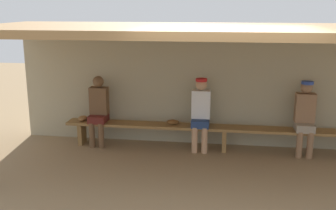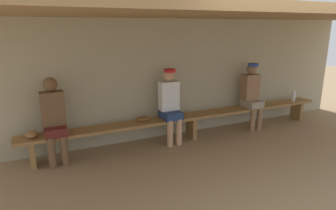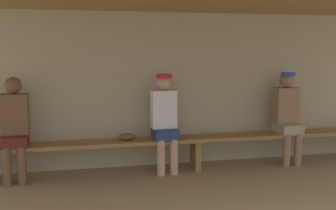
% 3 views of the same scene
% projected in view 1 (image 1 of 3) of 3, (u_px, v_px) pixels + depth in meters
% --- Properties ---
extents(ground_plane, '(24.00, 24.00, 0.00)m').
position_uv_depth(ground_plane, '(223.00, 186.00, 6.02)').
color(ground_plane, '#937754').
extents(back_wall, '(8.00, 0.20, 2.20)m').
position_uv_depth(back_wall, '(226.00, 88.00, 7.67)').
color(back_wall, tan).
rests_on(back_wall, ground).
extents(dugout_roof, '(8.00, 2.80, 0.12)m').
position_uv_depth(dugout_roof, '(228.00, 30.00, 6.14)').
color(dugout_roof, '#9E7547').
rests_on(dugout_roof, back_wall).
extents(bench, '(6.00, 0.36, 0.46)m').
position_uv_depth(bench, '(225.00, 131.00, 7.41)').
color(bench, olive).
rests_on(bench, ground).
extents(player_shirtless_tan, '(0.34, 0.42, 1.34)m').
position_uv_depth(player_shirtless_tan, '(201.00, 111.00, 7.39)').
color(player_shirtless_tan, navy).
rests_on(player_shirtless_tan, ground).
extents(player_rightmost, '(0.34, 0.42, 1.34)m').
position_uv_depth(player_rightmost, '(98.00, 108.00, 7.67)').
color(player_rightmost, '#591E19').
rests_on(player_rightmost, ground).
extents(player_leftmost, '(0.34, 0.42, 1.34)m').
position_uv_depth(player_leftmost, '(305.00, 115.00, 7.13)').
color(player_leftmost, gray).
rests_on(player_leftmost, ground).
extents(baseball_glove_tan, '(0.24, 0.17, 0.09)m').
position_uv_depth(baseball_glove_tan, '(173.00, 122.00, 7.54)').
color(baseball_glove_tan, brown).
rests_on(baseball_glove_tan, bench).
extents(baseball_glove_dark_brown, '(0.18, 0.24, 0.09)m').
position_uv_depth(baseball_glove_dark_brown, '(83.00, 118.00, 7.79)').
color(baseball_glove_dark_brown, olive).
rests_on(baseball_glove_dark_brown, bench).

